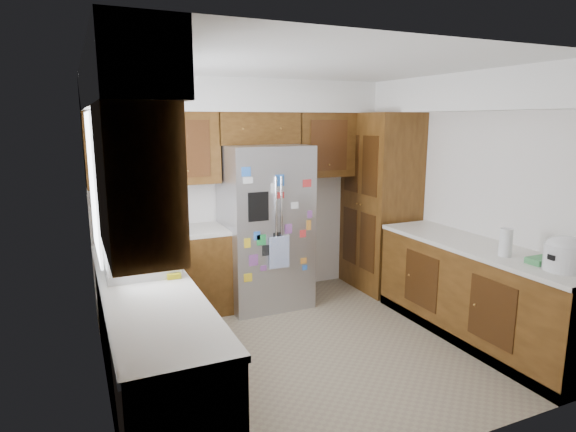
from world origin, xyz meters
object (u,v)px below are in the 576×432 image
object	(u,v)px
fridge	(265,226)
paper_towel	(506,242)
rice_cooker	(565,253)
pantry	(380,202)

from	to	relation	value
fridge	paper_towel	xyz separation A→B (m)	(1.41, -2.03, 0.14)
rice_cooker	paper_towel	distance (m)	0.49
pantry	paper_towel	size ratio (longest dim) A/B	8.91
pantry	paper_towel	distance (m)	1.97
pantry	rice_cooker	world-z (taller)	pantry
fridge	paper_towel	bearing A→B (deg)	-55.18
fridge	paper_towel	distance (m)	2.47
fridge	rice_cooker	distance (m)	2.92
rice_cooker	pantry	bearing A→B (deg)	89.99
fridge	pantry	bearing A→B (deg)	-2.06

